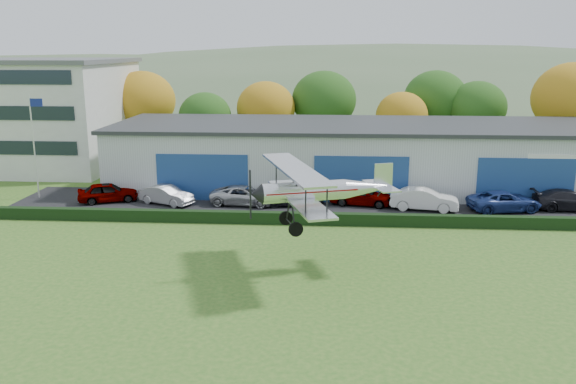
# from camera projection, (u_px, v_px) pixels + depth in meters

# --- Properties ---
(ground) EXTENTS (300.00, 300.00, 0.00)m
(ground) POSITION_uv_depth(u_px,v_px,m) (262.00, 340.00, 23.75)
(ground) COLOR #2F611E
(ground) RESTS_ON ground
(apron) EXTENTS (48.00, 9.00, 0.05)m
(apron) POSITION_uv_depth(u_px,v_px,m) (334.00, 206.00, 43.90)
(apron) COLOR black
(apron) RESTS_ON ground
(hedge) EXTENTS (46.00, 0.60, 0.80)m
(hedge) POSITION_uv_depth(u_px,v_px,m) (334.00, 219.00, 39.16)
(hedge) COLOR black
(hedge) RESTS_ON ground
(hangar) EXTENTS (40.60, 12.60, 5.30)m
(hangar) POSITION_uv_depth(u_px,v_px,m) (358.00, 155.00, 49.92)
(hangar) COLOR #B2B7BC
(hangar) RESTS_ON ground
(office_block) EXTENTS (20.60, 15.60, 10.40)m
(office_block) POSITION_uv_depth(u_px,v_px,m) (18.00, 113.00, 58.30)
(office_block) COLOR silver
(office_block) RESTS_ON ground
(flagpole) EXTENTS (1.05, 0.10, 8.00)m
(flagpole) POSITION_uv_depth(u_px,v_px,m) (34.00, 137.00, 45.26)
(flagpole) COLOR silver
(flagpole) RESTS_ON ground
(tree_belt) EXTENTS (75.70, 13.22, 10.12)m
(tree_belt) POSITION_uv_depth(u_px,v_px,m) (313.00, 105.00, 61.75)
(tree_belt) COLOR #3D2614
(tree_belt) RESTS_ON ground
(distant_hills) EXTENTS (430.00, 196.00, 56.00)m
(distant_hills) POSITION_uv_depth(u_px,v_px,m) (303.00, 140.00, 162.85)
(distant_hills) COLOR #4C6642
(distant_hills) RESTS_ON ground
(car_0) EXTENTS (4.72, 3.26, 1.49)m
(car_0) POSITION_uv_depth(u_px,v_px,m) (108.00, 192.00, 44.77)
(car_0) COLOR gray
(car_0) RESTS_ON apron
(car_1) EXTENTS (4.48, 3.08, 1.40)m
(car_1) POSITION_uv_depth(u_px,v_px,m) (166.00, 195.00, 44.14)
(car_1) COLOR silver
(car_1) RESTS_ON apron
(car_2) EXTENTS (5.20, 2.76, 1.39)m
(car_2) POSITION_uv_depth(u_px,v_px,m) (244.00, 195.00, 44.01)
(car_2) COLOR silver
(car_2) RESTS_ON apron
(car_3) EXTENTS (4.90, 2.51, 1.36)m
(car_3) POSITION_uv_depth(u_px,v_px,m) (292.00, 196.00, 43.84)
(car_3) COLOR black
(car_3) RESTS_ON apron
(car_4) EXTENTS (4.82, 2.65, 1.55)m
(car_4) POSITION_uv_depth(u_px,v_px,m) (361.00, 195.00, 43.87)
(car_4) COLOR gray
(car_4) RESTS_ON apron
(car_5) EXTENTS (5.02, 2.47, 1.58)m
(car_5) POSITION_uv_depth(u_px,v_px,m) (424.00, 199.00, 42.55)
(car_5) COLOR silver
(car_5) RESTS_ON apron
(car_6) EXTENTS (5.54, 3.42, 1.43)m
(car_6) POSITION_uv_depth(u_px,v_px,m) (504.00, 201.00, 42.28)
(car_6) COLOR navy
(car_6) RESTS_ON apron
(car_7) EXTENTS (5.06, 2.11, 1.46)m
(car_7) POSITION_uv_depth(u_px,v_px,m) (569.00, 200.00, 42.54)
(car_7) COLOR black
(car_7) RESTS_ON apron
(biplane) EXTENTS (7.73, 8.73, 3.28)m
(biplane) POSITION_uv_depth(u_px,v_px,m) (316.00, 189.00, 30.35)
(biplane) COLOR silver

